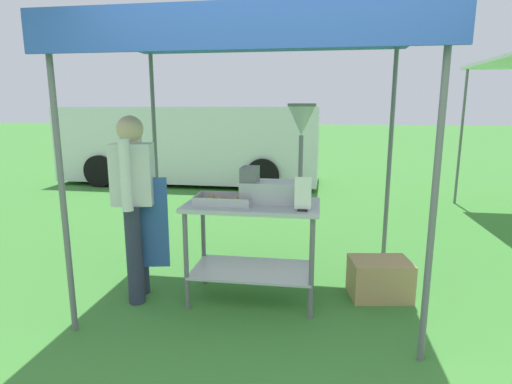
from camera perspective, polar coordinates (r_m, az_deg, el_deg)
The scene contains 9 objects.
ground_plane at distance 8.40m, azimuth 6.71°, elevation 0.02°, with size 70.00×70.00×0.00m, color #3D7F33.
stall_canopy at distance 3.54m, azimuth -0.26°, elevation 20.11°, with size 2.73×1.93×2.29m.
donut_cart at distance 3.55m, azimuth -0.49°, elevation -5.27°, with size 1.13×0.62×0.88m.
donut_tray at distance 3.49m, azimuth -4.46°, elevation -1.23°, with size 0.47×0.30×0.07m.
donut_fryer at distance 3.47m, azimuth 3.32°, elevation 3.03°, with size 0.62×0.28×0.83m.
menu_sign at distance 3.22m, azimuth 6.50°, elevation -0.61°, with size 0.13×0.05×0.27m.
vendor at distance 3.68m, azimuth -16.42°, elevation -0.95°, with size 0.46×0.54×1.61m.
supply_crate at distance 3.93m, azimuth 16.74°, elevation -11.39°, with size 0.57×0.45×0.34m.
van_white at distance 9.55m, azimuth -8.88°, elevation 6.68°, with size 5.72×2.17×1.69m.
Camera 1 is at (0.27, -2.22, 1.67)m, focal length 28.88 mm.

